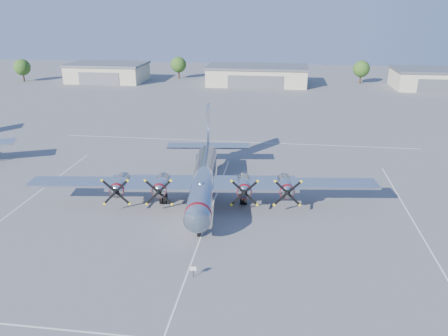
# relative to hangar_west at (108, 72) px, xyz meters

# --- Properties ---
(ground) EXTENTS (260.00, 260.00, 0.00)m
(ground) POSITION_rel_hangar_west_xyz_m (45.00, -81.96, -2.71)
(ground) COLOR #5B5B5E
(ground) RESTS_ON ground
(parking_lines) EXTENTS (60.00, 50.08, 0.01)m
(parking_lines) POSITION_rel_hangar_west_xyz_m (45.00, -83.71, -2.71)
(parking_lines) COLOR silver
(parking_lines) RESTS_ON ground
(hangar_west) EXTENTS (22.60, 14.60, 5.40)m
(hangar_west) POSITION_rel_hangar_west_xyz_m (0.00, 0.00, 0.00)
(hangar_west) COLOR #B5AB90
(hangar_west) RESTS_ON ground
(hangar_center) EXTENTS (28.60, 14.60, 5.40)m
(hangar_center) POSITION_rel_hangar_west_xyz_m (45.00, -0.00, -0.00)
(hangar_center) COLOR #B5AB90
(hangar_center) RESTS_ON ground
(hangar_east) EXTENTS (20.60, 14.60, 5.40)m
(hangar_east) POSITION_rel_hangar_west_xyz_m (93.00, 0.00, 0.00)
(hangar_east) COLOR #B5AB90
(hangar_east) RESTS_ON ground
(tree_far_west) EXTENTS (4.80, 4.80, 6.64)m
(tree_far_west) POSITION_rel_hangar_west_xyz_m (-25.00, -3.96, 1.51)
(tree_far_west) COLOR #382619
(tree_far_west) RESTS_ON ground
(tree_west) EXTENTS (4.80, 4.80, 6.64)m
(tree_west) POSITION_rel_hangar_west_xyz_m (20.00, 8.04, 1.51)
(tree_west) COLOR #382619
(tree_west) RESTS_ON ground
(tree_east) EXTENTS (4.80, 4.80, 6.64)m
(tree_east) POSITION_rel_hangar_west_xyz_m (75.00, 6.04, 1.51)
(tree_east) COLOR #382619
(tree_east) RESTS_ON ground
(main_bomber_b29) EXTENTS (42.47, 31.50, 8.75)m
(main_bomber_b29) POSITION_rel_hangar_west_xyz_m (43.69, -80.16, -2.71)
(main_bomber_b29) COLOR silver
(main_bomber_b29) RESTS_ON ground
(info_placard) EXTENTS (0.54, 0.10, 1.03)m
(info_placard) POSITION_rel_hangar_west_xyz_m (45.62, -96.40, -1.99)
(info_placard) COLOR black
(info_placard) RESTS_ON ground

